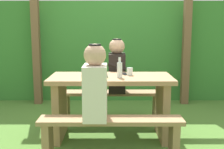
{
  "coord_description": "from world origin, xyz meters",
  "views": [
    {
      "loc": [
        0.01,
        -3.22,
        1.3
      ],
      "look_at": [
        0.0,
        0.0,
        0.76
      ],
      "focal_mm": 45.59,
      "sensor_mm": 36.0,
      "label": 1
    }
  ],
  "objects_px": {
    "person_white_shirt": "(96,85)",
    "cell_phone": "(126,74)",
    "bench_far": "(112,100)",
    "person_black_coat": "(118,67)",
    "drinking_glass": "(131,71)",
    "bench_near": "(112,130)",
    "bottle_right": "(102,67)",
    "picnic_table": "(112,96)",
    "bottle_left": "(121,69)"
  },
  "relations": [
    {
      "from": "bench_far",
      "to": "bottle_right",
      "type": "distance_m",
      "value": 0.73
    },
    {
      "from": "bottle_left",
      "to": "bottle_right",
      "type": "xyz_separation_m",
      "value": [
        -0.22,
        0.18,
        0.0
      ]
    },
    {
      "from": "bottle_right",
      "to": "cell_phone",
      "type": "xyz_separation_m",
      "value": [
        0.28,
        0.03,
        -0.09
      ]
    },
    {
      "from": "bench_far",
      "to": "bottle_right",
      "type": "height_order",
      "value": "bottle_right"
    },
    {
      "from": "picnic_table",
      "to": "bottle_right",
      "type": "relative_size",
      "value": 5.99
    },
    {
      "from": "person_white_shirt",
      "to": "bottle_right",
      "type": "relative_size",
      "value": 3.08
    },
    {
      "from": "picnic_table",
      "to": "bench_far",
      "type": "height_order",
      "value": "picnic_table"
    },
    {
      "from": "person_black_coat",
      "to": "drinking_glass",
      "type": "distance_m",
      "value": 0.53
    },
    {
      "from": "cell_phone",
      "to": "picnic_table",
      "type": "bearing_deg",
      "value": -165.21
    },
    {
      "from": "bottle_left",
      "to": "drinking_glass",
      "type": "bearing_deg",
      "value": 51.6
    },
    {
      "from": "bench_far",
      "to": "person_white_shirt",
      "type": "xyz_separation_m",
      "value": [
        -0.15,
        -1.15,
        0.45
      ]
    },
    {
      "from": "picnic_table",
      "to": "person_black_coat",
      "type": "distance_m",
      "value": 0.63
    },
    {
      "from": "person_white_shirt",
      "to": "cell_phone",
      "type": "height_order",
      "value": "person_white_shirt"
    },
    {
      "from": "cell_phone",
      "to": "drinking_glass",
      "type": "bearing_deg",
      "value": -69.26
    },
    {
      "from": "drinking_glass",
      "to": "bottle_right",
      "type": "distance_m",
      "value": 0.34
    },
    {
      "from": "person_black_coat",
      "to": "bottle_left",
      "type": "distance_m",
      "value": 0.67
    },
    {
      "from": "bench_near",
      "to": "person_white_shirt",
      "type": "relative_size",
      "value": 1.95
    },
    {
      "from": "person_black_coat",
      "to": "bottle_right",
      "type": "relative_size",
      "value": 3.08
    },
    {
      "from": "drinking_glass",
      "to": "cell_phone",
      "type": "distance_m",
      "value": 0.09
    },
    {
      "from": "cell_phone",
      "to": "person_black_coat",
      "type": "bearing_deg",
      "value": 77.65
    },
    {
      "from": "bench_far",
      "to": "person_white_shirt",
      "type": "distance_m",
      "value": 1.25
    },
    {
      "from": "bench_near",
      "to": "cell_phone",
      "type": "distance_m",
      "value": 0.85
    },
    {
      "from": "bench_near",
      "to": "bottle_right",
      "type": "xyz_separation_m",
      "value": [
        -0.12,
        0.67,
        0.53
      ]
    },
    {
      "from": "bench_far",
      "to": "person_black_coat",
      "type": "height_order",
      "value": "person_black_coat"
    },
    {
      "from": "picnic_table",
      "to": "person_white_shirt",
      "type": "bearing_deg",
      "value": -104.42
    },
    {
      "from": "picnic_table",
      "to": "bench_far",
      "type": "distance_m",
      "value": 0.61
    },
    {
      "from": "person_white_shirt",
      "to": "person_black_coat",
      "type": "height_order",
      "value": "same"
    },
    {
      "from": "picnic_table",
      "to": "person_white_shirt",
      "type": "height_order",
      "value": "person_white_shirt"
    },
    {
      "from": "person_black_coat",
      "to": "bottle_right",
      "type": "distance_m",
      "value": 0.53
    },
    {
      "from": "picnic_table",
      "to": "person_white_shirt",
      "type": "xyz_separation_m",
      "value": [
        -0.15,
        -0.58,
        0.26
      ]
    },
    {
      "from": "bottle_right",
      "to": "bench_far",
      "type": "bearing_deg",
      "value": 76.3
    },
    {
      "from": "bottle_left",
      "to": "bottle_right",
      "type": "relative_size",
      "value": 0.97
    },
    {
      "from": "picnic_table",
      "to": "bench_near",
      "type": "xyz_separation_m",
      "value": [
        0.0,
        -0.58,
        -0.2
      ]
    },
    {
      "from": "bench_near",
      "to": "bottle_left",
      "type": "relative_size",
      "value": 6.15
    },
    {
      "from": "bench_near",
      "to": "picnic_table",
      "type": "bearing_deg",
      "value": 90.0
    },
    {
      "from": "person_black_coat",
      "to": "bottle_right",
      "type": "xyz_separation_m",
      "value": [
        -0.2,
        -0.48,
        0.07
      ]
    },
    {
      "from": "bench_near",
      "to": "drinking_glass",
      "type": "relative_size",
      "value": 15.68
    },
    {
      "from": "person_white_shirt",
      "to": "cell_phone",
      "type": "relative_size",
      "value": 5.14
    },
    {
      "from": "picnic_table",
      "to": "bench_near",
      "type": "height_order",
      "value": "picnic_table"
    },
    {
      "from": "bench_near",
      "to": "drinking_glass",
      "type": "distance_m",
      "value": 0.83
    },
    {
      "from": "person_black_coat",
      "to": "bottle_right",
      "type": "height_order",
      "value": "person_black_coat"
    },
    {
      "from": "drinking_glass",
      "to": "bottle_left",
      "type": "relative_size",
      "value": 0.39
    },
    {
      "from": "person_black_coat",
      "to": "cell_phone",
      "type": "bearing_deg",
      "value": -79.28
    },
    {
      "from": "bench_near",
      "to": "drinking_glass",
      "type": "height_order",
      "value": "drinking_glass"
    },
    {
      "from": "bench_near",
      "to": "cell_phone",
      "type": "relative_size",
      "value": 10.0
    },
    {
      "from": "bottle_right",
      "to": "picnic_table",
      "type": "bearing_deg",
      "value": -37.85
    },
    {
      "from": "drinking_glass",
      "to": "picnic_table",
      "type": "bearing_deg",
      "value": -163.17
    },
    {
      "from": "bench_far",
      "to": "bottle_left",
      "type": "relative_size",
      "value": 6.15
    },
    {
      "from": "person_black_coat",
      "to": "cell_phone",
      "type": "height_order",
      "value": "person_black_coat"
    },
    {
      "from": "person_white_shirt",
      "to": "bench_near",
      "type": "bearing_deg",
      "value": -1.28
    }
  ]
}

